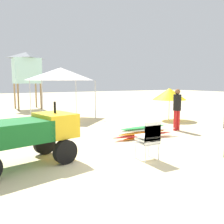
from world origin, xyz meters
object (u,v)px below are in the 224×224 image
at_px(popup_canopy, 61,74).
at_px(lifeguard_tower, 26,68).
at_px(surfboard_pile, 144,132).
at_px(stacked_plastic_chairs, 150,137).
at_px(lifeguard_near_left, 177,107).
at_px(beach_umbrella_left, 169,94).
at_px(utility_cart, 25,133).

xyz_separation_m(popup_canopy, lifeguard_tower, (-0.79, 5.45, 0.58)).
bearing_deg(lifeguard_tower, popup_canopy, -81.74).
height_order(popup_canopy, lifeguard_tower, lifeguard_tower).
xyz_separation_m(surfboard_pile, lifeguard_tower, (-1.73, 11.86, 2.80)).
xyz_separation_m(stacked_plastic_chairs, lifeguard_near_left, (3.44, 2.60, 0.38)).
bearing_deg(stacked_plastic_chairs, lifeguard_near_left, 37.11).
relative_size(stacked_plastic_chairs, popup_canopy, 0.35).
relative_size(lifeguard_near_left, lifeguard_tower, 0.42).
bearing_deg(lifeguard_tower, lifeguard_near_left, -71.99).
xyz_separation_m(lifeguard_near_left, beach_umbrella_left, (1.70, 2.33, 0.38)).
relative_size(utility_cart, lifeguard_tower, 0.67).
bearing_deg(stacked_plastic_chairs, popup_canopy, 86.61).
height_order(surfboard_pile, beach_umbrella_left, beach_umbrella_left).
xyz_separation_m(lifeguard_tower, beach_umbrella_left, (5.42, -9.11, -1.63)).
bearing_deg(beach_umbrella_left, stacked_plastic_chairs, -136.17).
bearing_deg(lifeguard_tower, surfboard_pile, -81.71).
bearing_deg(utility_cart, stacked_plastic_chairs, -22.93).
bearing_deg(surfboard_pile, lifeguard_near_left, 11.73).
bearing_deg(lifeguard_tower, stacked_plastic_chairs, -88.85).
relative_size(stacked_plastic_chairs, beach_umbrella_left, 0.59).
height_order(utility_cart, popup_canopy, popup_canopy).
height_order(surfboard_pile, lifeguard_near_left, lifeguard_near_left).
xyz_separation_m(lifeguard_near_left, popup_canopy, (-2.93, 5.99, 1.43)).
relative_size(surfboard_pile, lifeguard_near_left, 1.51).
relative_size(lifeguard_near_left, popup_canopy, 0.60).
distance_m(popup_canopy, beach_umbrella_left, 6.00).
height_order(utility_cart, stacked_plastic_chairs, utility_cart).
distance_m(lifeguard_near_left, popup_canopy, 6.82).
bearing_deg(stacked_plastic_chairs, utility_cart, 157.07).
distance_m(stacked_plastic_chairs, beach_umbrella_left, 7.17).
bearing_deg(surfboard_pile, popup_canopy, 98.31).
bearing_deg(lifeguard_near_left, utility_cart, -167.28).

